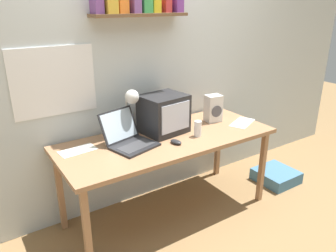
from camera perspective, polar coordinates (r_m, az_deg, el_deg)
name	(u,v)px	position (r m, az deg, el deg)	size (l,w,h in m)	color
ground_plane	(168,212)	(3.08, 0.00, -14.80)	(12.00, 12.00, 0.00)	olive
back_wall	(141,61)	(2.90, -4.74, 11.16)	(5.60, 0.24, 2.60)	silver
corner_desk	(168,144)	(2.74, 0.00, -3.09)	(1.82, 0.74, 0.74)	#9F714D
crt_monitor	(164,114)	(2.77, -0.73, 2.13)	(0.40, 0.35, 0.33)	#232326
laptop	(128,137)	(2.57, -7.02, -1.91)	(0.41, 0.43, 0.26)	#232326
desk_lamp	(131,103)	(2.67, -6.43, 4.06)	(0.14, 0.19, 0.40)	silver
juice_glass	(198,129)	(2.73, 5.20, -0.59)	(0.06, 0.06, 0.13)	white
space_heater	(213,108)	(3.07, 7.89, 3.06)	(0.16, 0.14, 0.25)	silver
computer_mouse	(176,142)	(2.59, 1.40, -2.79)	(0.08, 0.12, 0.03)	#232326
loose_paper_near_laptop	(242,123)	(3.11, 12.81, 0.57)	(0.33, 0.26, 0.00)	white
open_notebook	(78,150)	(2.57, -15.44, -4.13)	(0.28, 0.17, 0.00)	silver
floor_cushion	(276,176)	(3.70, 18.28, -8.24)	(0.39, 0.39, 0.12)	teal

